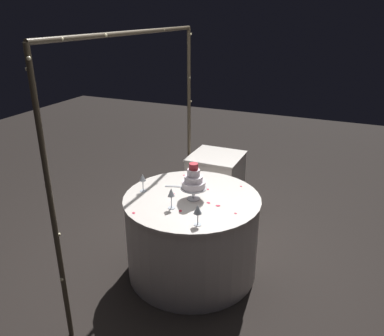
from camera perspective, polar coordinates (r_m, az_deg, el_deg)
name	(u,v)px	position (r m, az deg, el deg)	size (l,w,h in m)	color
ground_plane	(192,269)	(3.68, 0.00, -14.81)	(12.00, 12.00, 0.00)	black
decorative_arch	(137,118)	(3.28, -8.17, 7.36)	(2.20, 0.06, 2.08)	#473D2D
main_table	(192,235)	(3.47, 0.00, -9.89)	(1.18, 1.18, 0.75)	silver
side_table	(216,184)	(4.47, 3.52, -2.37)	(0.57, 0.57, 0.71)	silver
tiered_cake	(194,181)	(3.19, 0.23, -1.97)	(0.22, 0.22, 0.32)	silver
wine_glass_0	(143,178)	(3.37, -7.33, -1.55)	(0.06, 0.06, 0.17)	silver
wine_glass_1	(198,210)	(2.83, 0.86, -6.26)	(0.06, 0.06, 0.17)	silver
wine_glass_2	(171,194)	(3.06, -3.10, -3.80)	(0.06, 0.06, 0.18)	silver
cake_knife	(183,187)	(3.47, -1.27, -2.76)	(0.12, 0.29, 0.01)	silver
rose_petal_0	(173,194)	(3.34, -2.80, -3.87)	(0.03, 0.02, 0.00)	#E02D47
rose_petal_1	(192,187)	(3.47, -0.07, -2.84)	(0.03, 0.02, 0.00)	#E02D47
rose_petal_2	(218,206)	(3.15, 3.88, -5.60)	(0.04, 0.03, 0.00)	#E02D47
rose_petal_3	(200,189)	(3.44, 1.21, -3.08)	(0.04, 0.02, 0.00)	#E02D47
rose_petal_4	(208,189)	(3.43, 2.39, -3.17)	(0.03, 0.02, 0.00)	#E02D47
rose_petal_5	(185,175)	(3.71, -1.11, -1.09)	(0.03, 0.02, 0.00)	#E02D47
rose_petal_6	(185,182)	(3.56, -1.09, -2.15)	(0.03, 0.02, 0.00)	#E02D47
rose_petal_7	(134,213)	(3.07, -8.65, -6.61)	(0.03, 0.02, 0.00)	#E02D47
rose_petal_8	(198,189)	(3.43, 0.93, -3.14)	(0.03, 0.02, 0.00)	#E02D47
rose_petal_9	(241,186)	(3.51, 7.30, -2.71)	(0.02, 0.02, 0.00)	#E02D47
rose_petal_10	(180,211)	(3.07, -1.73, -6.38)	(0.04, 0.03, 0.00)	#E02D47
rose_petal_11	(209,203)	(3.19, 2.46, -5.17)	(0.03, 0.02, 0.00)	#E02D47
rose_petal_12	(188,192)	(3.38, -0.53, -3.54)	(0.04, 0.03, 0.00)	#E02D47
rose_petal_13	(236,213)	(3.05, 6.48, -6.70)	(0.03, 0.02, 0.00)	#E02D47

